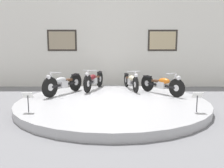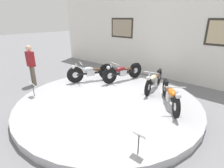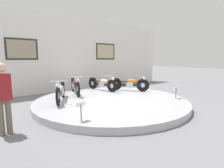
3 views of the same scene
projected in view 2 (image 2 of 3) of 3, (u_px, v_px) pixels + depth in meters
name	position (u px, v px, depth m)	size (l,w,h in m)	color
ground_plane	(109.00, 104.00, 5.91)	(60.00, 60.00, 0.00)	slate
display_platform	(109.00, 101.00, 5.87)	(5.87, 5.87, 0.22)	#ADADB2
back_wall	(165.00, 34.00, 7.95)	(14.00, 0.22, 4.06)	white
motorcycle_silver	(90.00, 72.00, 7.32)	(1.02, 1.81, 0.82)	black
motorcycle_maroon	(122.00, 72.00, 7.34)	(0.68, 1.97, 0.82)	black
motorcycle_cream	(154.00, 80.00, 6.46)	(0.56, 1.93, 0.78)	black
motorcycle_orange	(171.00, 95.00, 5.21)	(1.21, 1.62, 0.78)	black
info_placard_front_left	(33.00, 86.00, 5.90)	(0.26, 0.11, 0.51)	#333338
info_placard_front_centre	(139.00, 138.00, 3.35)	(0.26, 0.11, 0.51)	#333338
visitor_standing	(31.00, 63.00, 7.28)	(0.36, 0.23, 1.71)	#6B6051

